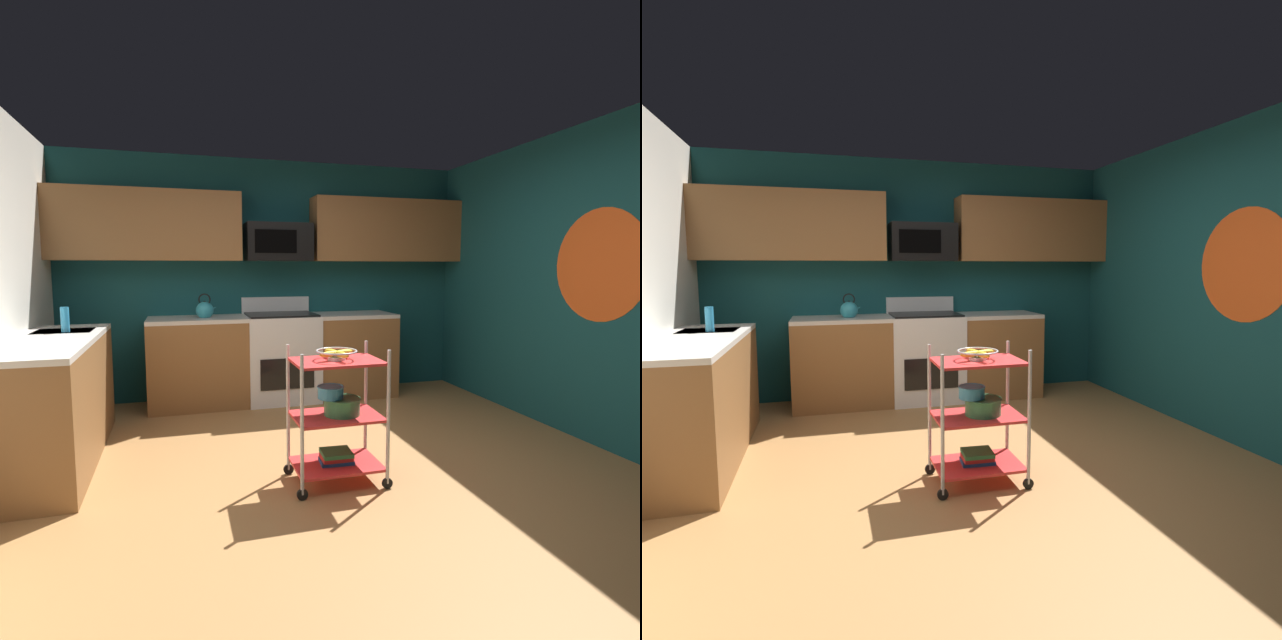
% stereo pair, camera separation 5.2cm
% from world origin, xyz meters
% --- Properties ---
extents(floor, '(4.40, 4.80, 0.04)m').
position_xyz_m(floor, '(0.00, 0.00, -0.02)').
color(floor, '#A87542').
rests_on(floor, ground).
extents(wall_back, '(4.52, 0.06, 2.60)m').
position_xyz_m(wall_back, '(0.00, 2.43, 1.30)').
color(wall_back, '#14474C').
rests_on(wall_back, ground).
extents(wall_right, '(0.06, 4.80, 2.60)m').
position_xyz_m(wall_right, '(2.23, 0.00, 1.30)').
color(wall_right, '#14474C').
rests_on(wall_right, ground).
extents(wall_flower_decal, '(0.00, 0.90, 0.90)m').
position_xyz_m(wall_flower_decal, '(2.20, 0.08, 1.45)').
color(wall_flower_decal, '#E5591E').
extents(counter_run, '(3.51, 2.40, 0.92)m').
position_xyz_m(counter_run, '(-0.79, 1.61, 0.46)').
color(counter_run, brown).
rests_on(counter_run, ground).
extents(oven_range, '(0.76, 0.65, 1.10)m').
position_xyz_m(oven_range, '(0.05, 2.10, 0.48)').
color(oven_range, white).
rests_on(oven_range, ground).
extents(upper_cabinets, '(4.40, 0.33, 0.70)m').
position_xyz_m(upper_cabinets, '(-0.01, 2.23, 1.85)').
color(upper_cabinets, brown).
extents(microwave, '(0.70, 0.39, 0.40)m').
position_xyz_m(microwave, '(0.05, 2.21, 1.70)').
color(microwave, black).
extents(rolling_cart, '(0.64, 0.42, 0.91)m').
position_xyz_m(rolling_cart, '(-0.01, -0.02, 0.45)').
color(rolling_cart, silver).
rests_on(rolling_cart, ground).
extents(fruit_bowl, '(0.27, 0.27, 0.07)m').
position_xyz_m(fruit_bowl, '(-0.01, -0.02, 0.88)').
color(fruit_bowl, silver).
rests_on(fruit_bowl, rolling_cart).
extents(mixing_bowl_large, '(0.25, 0.25, 0.11)m').
position_xyz_m(mixing_bowl_large, '(0.03, -0.02, 0.52)').
color(mixing_bowl_large, '#387F4C').
rests_on(mixing_bowl_large, rolling_cart).
extents(mixing_bowl_small, '(0.18, 0.18, 0.08)m').
position_xyz_m(mixing_bowl_small, '(-0.05, -0.01, 0.62)').
color(mixing_bowl_small, '#338CBF').
rests_on(mixing_bowl_small, rolling_cart).
extents(book_stack, '(0.23, 0.20, 0.08)m').
position_xyz_m(book_stack, '(-0.01, -0.02, 0.17)').
color(book_stack, '#1E4C8C').
rests_on(book_stack, rolling_cart).
extents(kettle, '(0.21, 0.18, 0.26)m').
position_xyz_m(kettle, '(-0.74, 2.10, 1.00)').
color(kettle, teal).
rests_on(kettle, counter_run).
extents(dish_soap_bottle, '(0.06, 0.06, 0.20)m').
position_xyz_m(dish_soap_bottle, '(-1.87, 1.25, 1.02)').
color(dish_soap_bottle, '#2D8CBF').
rests_on(dish_soap_bottle, counter_run).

